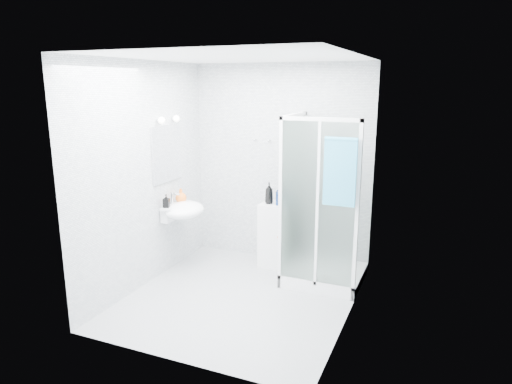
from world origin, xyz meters
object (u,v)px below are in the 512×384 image
at_px(shower_enclosure, 317,246).
at_px(shampoo_bottle_a, 269,193).
at_px(wall_basin, 183,210).
at_px(soap_dispenser_orange, 181,196).
at_px(storage_cabinet, 275,235).
at_px(shampoo_bottle_b, 281,195).
at_px(hand_towel, 340,170).
at_px(soap_dispenser_black, 166,201).

relative_size(shower_enclosure, shampoo_bottle_a, 7.26).
distance_m(wall_basin, soap_dispenser_orange, 0.21).
distance_m(storage_cabinet, shampoo_bottle_b, 0.56).
distance_m(shower_enclosure, shampoo_bottle_b, 0.80).
distance_m(hand_towel, shampoo_bottle_b, 1.19).
relative_size(wall_basin, storage_cabinet, 0.66).
xyz_separation_m(shower_enclosure, shampoo_bottle_a, (-0.71, 0.23, 0.54)).
bearing_deg(soap_dispenser_orange, shampoo_bottle_a, 23.35).
bearing_deg(shampoo_bottle_b, soap_dispenser_orange, -159.12).
height_order(storage_cabinet, soap_dispenser_orange, soap_dispenser_orange).
bearing_deg(shower_enclosure, hand_towel, -51.34).
xyz_separation_m(hand_towel, soap_dispenser_black, (-2.10, -0.09, -0.52)).
height_order(hand_towel, soap_dispenser_black, hand_towel).
bearing_deg(shampoo_bottle_b, soap_dispenser_black, -149.38).
xyz_separation_m(wall_basin, shampoo_bottle_b, (1.10, 0.56, 0.18)).
relative_size(storage_cabinet, shampoo_bottle_a, 3.07).
relative_size(soap_dispenser_orange, soap_dispenser_black, 1.10).
relative_size(shower_enclosure, hand_towel, 2.76).
distance_m(hand_towel, shampoo_bottle_a, 1.30).
distance_m(shower_enclosure, wall_basin, 1.72).
bearing_deg(hand_towel, wall_basin, 177.54).
relative_size(shower_enclosure, soap_dispenser_black, 12.10).
xyz_separation_m(storage_cabinet, soap_dispenser_orange, (-1.10, -0.48, 0.53)).
xyz_separation_m(shampoo_bottle_a, shampoo_bottle_b, (0.16, 0.01, -0.01)).
bearing_deg(wall_basin, shampoo_bottle_a, 30.06).
distance_m(shower_enclosure, hand_towel, 1.14).
bearing_deg(shampoo_bottle_b, storage_cabinet, 163.43).
xyz_separation_m(hand_towel, shampoo_bottle_a, (-1.03, 0.63, -0.48)).
bearing_deg(shower_enclosure, shampoo_bottle_b, 156.52).
bearing_deg(shower_enclosure, wall_basin, -169.19).
height_order(wall_basin, shampoo_bottle_b, shampoo_bottle_b).
bearing_deg(hand_towel, soap_dispenser_black, -177.66).
bearing_deg(soap_dispenser_orange, storage_cabinet, 23.42).
bearing_deg(soap_dispenser_black, wall_basin, 54.17).
relative_size(hand_towel, soap_dispenser_orange, 3.99).
height_order(shower_enclosure, shampoo_bottle_a, shower_enclosure).
distance_m(storage_cabinet, shampoo_bottle_a, 0.57).
distance_m(wall_basin, shampoo_bottle_a, 1.11).
bearing_deg(shower_enclosure, shampoo_bottle_a, 162.00).
distance_m(shampoo_bottle_b, soap_dispenser_black, 1.43).
xyz_separation_m(soap_dispenser_orange, soap_dispenser_black, (-0.04, -0.27, -0.01)).
bearing_deg(shampoo_bottle_a, wall_basin, -149.94).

